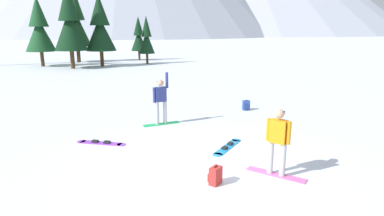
{
  "coord_description": "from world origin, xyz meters",
  "views": [
    {
      "loc": [
        -4.43,
        -7.2,
        3.69
      ],
      "look_at": [
        0.81,
        2.49,
        1.0
      ],
      "focal_mm": 30.93,
      "sensor_mm": 36.0,
      "label": 1
    }
  ],
  "objects": [
    {
      "name": "ground_plane",
      "position": [
        0.0,
        0.0,
        0.0
      ],
      "size": [
        800.0,
        800.0,
        0.0
      ],
      "primitive_type": "plane",
      "color": "silver"
    },
    {
      "name": "snowboarder_foreground",
      "position": [
        1.2,
        -1.32,
        0.93
      ],
      "size": [
        0.98,
        1.49,
        1.75
      ],
      "color": "pink",
      "rests_on": "ground_plane"
    },
    {
      "name": "snowboarder_midground",
      "position": [
        0.43,
        4.31,
        0.97
      ],
      "size": [
        1.47,
        0.39,
        2.03
      ],
      "color": "#19B259",
      "rests_on": "ground_plane"
    },
    {
      "name": "loose_snowboard_far_spare",
      "position": [
        1.24,
        0.94,
        0.02
      ],
      "size": [
        1.66,
        1.19,
        0.09
      ],
      "color": "#1E8CD8",
      "rests_on": "ground_plane"
    },
    {
      "name": "loose_snowboard_near_right",
      "position": [
        -2.19,
        3.21,
        0.02
      ],
      "size": [
        1.47,
        1.3,
        0.09
      ],
      "color": "#993FD8",
      "rests_on": "ground_plane"
    },
    {
      "name": "backpack_blue",
      "position": [
        4.76,
        4.58,
        0.21
      ],
      "size": [
        0.37,
        0.33,
        0.47
      ],
      "color": "#2D4C9E",
      "rests_on": "ground_plane"
    },
    {
      "name": "backpack_red",
      "position": [
        -0.44,
        -1.0,
        0.21
      ],
      "size": [
        0.38,
        0.35,
        0.47
      ],
      "color": "red",
      "rests_on": "ground_plane"
    },
    {
      "name": "pine_tree_slender",
      "position": [
        -1.88,
        28.15,
        3.6
      ],
      "size": [
        2.77,
        2.77,
        6.6
      ],
      "color": "#472D19",
      "rests_on": "ground_plane"
    },
    {
      "name": "pine_tree_short",
      "position": [
        7.94,
        25.51,
        2.65
      ],
      "size": [
        1.62,
        1.62,
        4.87
      ],
      "color": "#472D19",
      "rests_on": "ground_plane"
    },
    {
      "name": "pine_tree_broad",
      "position": [
        3.25,
        25.5,
        3.72
      ],
      "size": [
        2.89,
        2.89,
        6.82
      ],
      "color": "#472D19",
      "rests_on": "ground_plane"
    },
    {
      "name": "pine_tree_tall",
      "position": [
        8.53,
        29.6,
        2.69
      ],
      "size": [
        1.79,
        1.79,
        4.94
      ],
      "color": "#472D19",
      "rests_on": "ground_plane"
    },
    {
      "name": "pine_tree_twin",
      "position": [
        0.43,
        24.95,
        4.09
      ],
      "size": [
        2.92,
        2.92,
        7.5
      ],
      "color": "#472D19",
      "rests_on": "ground_plane"
    },
    {
      "name": "pine_tree_leaning",
      "position": [
        1.96,
        30.67,
        4.27
      ],
      "size": [
        2.91,
        2.91,
        7.83
      ],
      "color": "#472D19",
      "rests_on": "ground_plane"
    }
  ]
}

